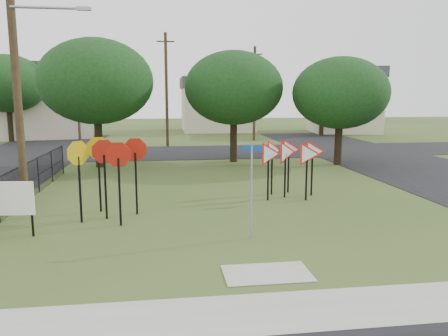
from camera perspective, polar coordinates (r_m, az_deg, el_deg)
The scene contains 22 objects.
ground at distance 12.57m, azimuth 3.07°, elevation -9.41°, with size 140.00×140.00×0.00m, color #354B1C.
sidewalk at distance 8.80m, azimuth 8.50°, elevation -18.00°, with size 30.00×1.60×0.02m, color #9D9D95.
street_right at distance 26.28m, azimuth 25.19°, elevation -0.38°, with size 8.00×50.00×0.02m, color black.
street_far at distance 32.02m, azimuth -3.71°, elevation 2.09°, with size 60.00×8.00×0.02m, color black.
curb_pad at distance 10.38m, azimuth 5.64°, elevation -13.55°, with size 2.00×1.20×0.02m, color #9D9D95.
street_name_sign at distance 12.34m, azimuth 3.62°, elevation -2.27°, with size 0.55×0.12×2.69m.
stop_sign_cluster at distance 14.82m, azimuth -15.01°, elevation 0.98°, with size 2.44×1.95×2.67m.
yield_sign_cluster at distance 17.71m, azimuth 8.50°, elevation 1.74°, with size 3.00×1.63×2.35m.
info_board at distance 13.94m, azimuth -26.08°, elevation -3.85°, with size 1.31×0.14×1.64m.
utility_pole_main at distance 16.97m, azimuth -25.44°, elevation 12.42°, with size 3.55×0.33×10.00m.
far_pole_a at distance 35.69m, azimuth -7.52°, elevation 10.16°, with size 1.40×0.24×9.00m.
far_pole_b at distance 40.54m, azimuth 3.99°, elevation 9.75°, with size 1.40×0.24×8.50m.
far_pole_c at distance 42.40m, azimuth -18.61°, elevation 9.62°, with size 1.40×0.24×9.00m.
fence_run at distance 18.99m, azimuth -23.99°, elevation -1.34°, with size 0.05×11.55×1.50m.
house_left at distance 47.17m, azimuth -22.48°, elevation 8.17°, with size 10.58×8.88×7.20m.
house_mid at distance 52.08m, azimuth -0.93°, elevation 8.36°, with size 8.40×8.40×6.20m.
house_right at distance 51.82m, azimuth 15.36°, elevation 8.58°, with size 8.30×8.30×7.20m.
tree_near_left at distance 25.97m, azimuth -16.38°, elevation 10.77°, with size 6.40×6.40×7.27m.
tree_near_mid at distance 27.03m, azimuth 1.28°, elevation 10.40°, with size 6.00×6.00×6.80m.
tree_near_right at distance 26.74m, azimuth 14.96°, elevation 9.43°, with size 5.60×5.60×6.33m.
tree_far_left at distance 43.90m, azimuth -26.48°, elevation 9.86°, with size 6.80×6.80×7.73m.
tree_far_right at distance 46.63m, azimuth 12.77°, elevation 9.73°, with size 6.00×6.00×6.80m.
Camera 1 is at (-2.28, -11.69, 4.04)m, focal length 35.00 mm.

